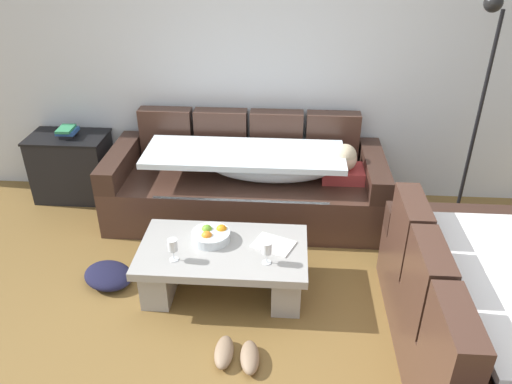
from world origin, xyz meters
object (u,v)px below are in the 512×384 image
object	(u,v)px
pair_of_shoes	(237,355)
couch_along_wall	(250,183)
side_cabinet	(73,167)
floor_lamp	(478,100)
wine_glass_near_right	(267,249)
open_magazine	(273,244)
couch_near_window	(481,327)
book_stack_on_cabinet	(67,131)
fruit_bowl	(211,235)
coffee_table	(223,264)
crumpled_garment	(108,276)
wine_glass_near_left	(173,246)

from	to	relation	value
pair_of_shoes	couch_along_wall	bearing A→B (deg)	91.91
side_cabinet	floor_lamp	world-z (taller)	floor_lamp
wine_glass_near_right	open_magazine	world-z (taller)	wine_glass_near_right
couch_near_window	floor_lamp	xyz separation A→B (m)	(0.36, 1.79, 0.78)
book_stack_on_cabinet	couch_near_window	bearing A→B (deg)	-30.72
couch_near_window	book_stack_on_cabinet	size ratio (longest dim) A/B	8.89
fruit_bowl	side_cabinet	size ratio (longest dim) A/B	0.39
coffee_table	side_cabinet	distance (m)	2.08
floor_lamp	crumpled_garment	bearing A→B (deg)	-158.09
wine_glass_near_left	book_stack_on_cabinet	size ratio (longest dim) A/B	0.78
couch_near_window	open_magazine	world-z (taller)	couch_near_window
couch_near_window	coffee_table	world-z (taller)	couch_near_window
coffee_table	fruit_bowl	xyz separation A→B (m)	(-0.10, 0.09, 0.18)
book_stack_on_cabinet	crumpled_garment	bearing A→B (deg)	-60.43
couch_along_wall	fruit_bowl	bearing A→B (deg)	-101.77
fruit_bowl	wine_glass_near_left	world-z (taller)	wine_glass_near_left
wine_glass_near_right	book_stack_on_cabinet	distance (m)	2.42
book_stack_on_cabinet	open_magazine	bearing A→B (deg)	-32.15
wine_glass_near_left	pair_of_shoes	distance (m)	0.83
open_magazine	floor_lamp	bearing A→B (deg)	57.40
fruit_bowl	side_cabinet	bearing A→B (deg)	141.81
side_cabinet	couch_near_window	bearing A→B (deg)	-30.59
fruit_bowl	open_magazine	size ratio (longest dim) A/B	1.00
open_magazine	book_stack_on_cabinet	distance (m)	2.34
couch_along_wall	wine_glass_near_right	distance (m)	1.25
coffee_table	crumpled_garment	bearing A→B (deg)	178.46
book_stack_on_cabinet	crumpled_garment	distance (m)	1.59
floor_lamp	crumpled_garment	world-z (taller)	floor_lamp
couch_near_window	floor_lamp	size ratio (longest dim) A/B	0.97
side_cabinet	crumpled_garment	bearing A→B (deg)	-59.93
crumpled_garment	floor_lamp	bearing A→B (deg)	21.91
floor_lamp	open_magazine	bearing A→B (deg)	-145.41
wine_glass_near_left	couch_along_wall	bearing A→B (deg)	70.94
couch_near_window	wine_glass_near_right	xyz separation A→B (m)	(-1.29, 0.47, 0.16)
open_magazine	book_stack_on_cabinet	xyz separation A→B (m)	(-1.97, 1.24, 0.30)
wine_glass_near_right	side_cabinet	distance (m)	2.43
fruit_bowl	pair_of_shoes	distance (m)	0.88
couch_along_wall	coffee_table	xyz separation A→B (m)	(-0.11, -1.07, -0.09)
couch_along_wall	side_cabinet	world-z (taller)	couch_along_wall
couch_near_window	book_stack_on_cabinet	xyz separation A→B (m)	(-3.22, 1.91, 0.35)
book_stack_on_cabinet	pair_of_shoes	size ratio (longest dim) A/B	0.69
fruit_bowl	wine_glass_near_left	distance (m)	0.34
couch_near_window	side_cabinet	world-z (taller)	couch_near_window
couch_near_window	wine_glass_near_left	bearing A→B (deg)	76.67
floor_lamp	pair_of_shoes	xyz separation A→B (m)	(-1.81, -1.84, -1.07)
coffee_table	wine_glass_near_left	world-z (taller)	wine_glass_near_left
open_magazine	crumpled_garment	size ratio (longest dim) A/B	0.70
couch_near_window	crumpled_garment	world-z (taller)	couch_near_window
couch_near_window	wine_glass_near_left	distance (m)	1.99
couch_near_window	wine_glass_near_left	xyz separation A→B (m)	(-1.93, 0.46, 0.16)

